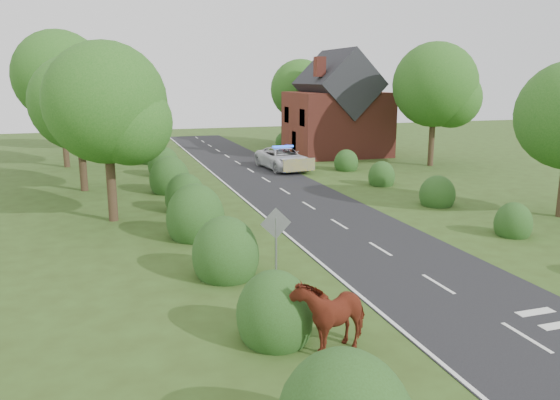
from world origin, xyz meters
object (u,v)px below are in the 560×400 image
object	(u,v)px
road_sign	(276,233)
pedestrian_purple	(286,154)
police_van	(283,158)
cow	(330,318)
pedestrian_red	(281,155)

from	to	relation	value
road_sign	pedestrian_purple	distance (m)	25.84
police_van	pedestrian_purple	bearing A→B (deg)	61.78
cow	pedestrian_red	world-z (taller)	pedestrian_red
pedestrian_red	police_van	bearing A→B (deg)	33.19
cow	pedestrian_red	bearing A→B (deg)	140.54
pedestrian_purple	road_sign	bearing A→B (deg)	104.94
pedestrian_purple	cow	bearing A→B (deg)	107.77
police_van	pedestrian_red	distance (m)	1.68
police_van	pedestrian_red	bearing A→B (deg)	71.58
cow	road_sign	bearing A→B (deg)	154.89
road_sign	pedestrian_purple	xyz separation A→B (m)	(8.57, 24.36, -0.86)
cow	pedestrian_purple	xyz separation A→B (m)	(8.70, 29.23, -0.01)
road_sign	police_van	bearing A→B (deg)	71.11
cow	police_van	distance (m)	27.86
police_van	cow	bearing A→B (deg)	-110.32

